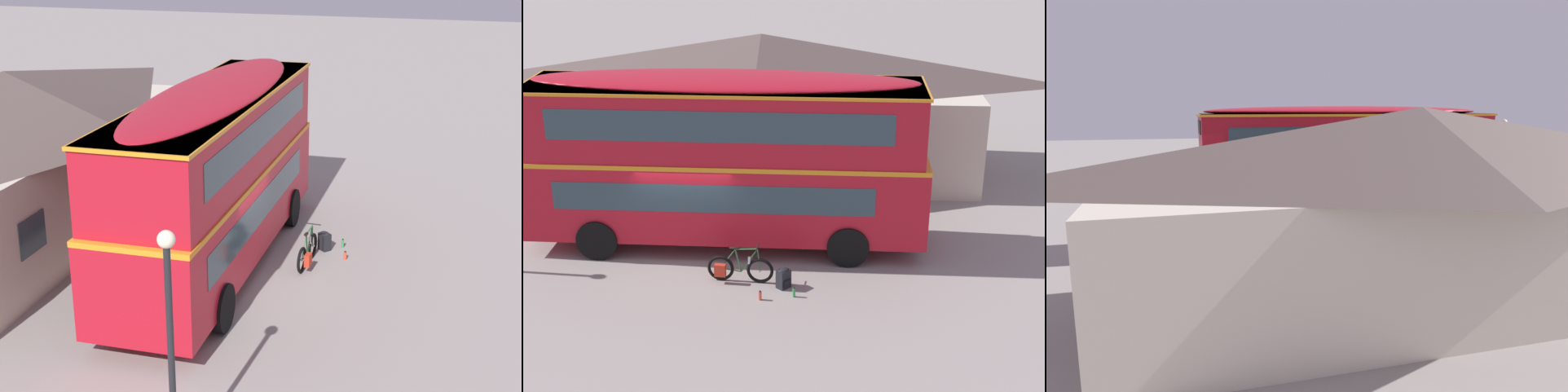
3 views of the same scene
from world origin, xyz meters
The scene contains 8 objects.
ground_plane centered at (0.00, 0.00, 0.00)m, with size 120.00×120.00×0.00m, color gray.
double_decker_bus centered at (0.92, 0.70, 2.65)m, with size 10.77×2.80×4.79m.
touring_bicycle centered at (1.51, -1.55, 0.37)m, with size 1.69×0.46×1.00m.
backpack_on_ground centered at (2.68, -1.76, 0.27)m, with size 0.39×0.39×0.53m.
water_bottle_green_metal centered at (2.97, -2.22, 0.12)m, with size 0.07×0.07×0.26m.
water_bottle_red_squeeze centered at (2.17, -2.43, 0.11)m, with size 0.08×0.08×0.25m.
pub_building centered at (1.22, 6.84, 2.43)m, with size 14.86×6.10×4.75m.
street_lamp centered at (-7.05, -1.35, 2.65)m, with size 0.28×0.28×4.24m.
Camera 3 is at (6.56, 17.03, 4.73)m, focal length 32.81 mm.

